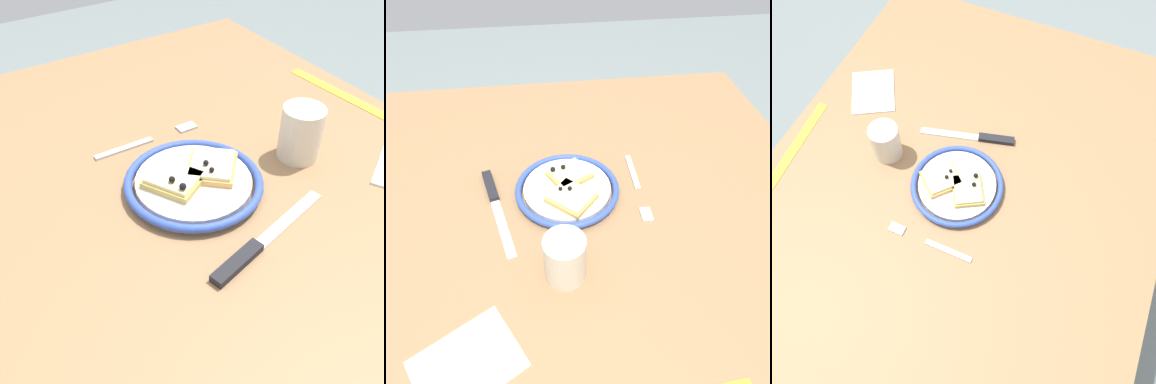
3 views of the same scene
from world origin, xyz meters
TOP-DOWN VIEW (x-y plane):
  - ground_plane at (0.00, 0.00)m, footprint 6.00×6.00m
  - dining_table at (0.00, 0.00)m, footprint 1.17×0.94m
  - plate at (-0.03, 0.01)m, footprint 0.22×0.22m
  - pizza_slice_near at (-0.04, -0.03)m, footprint 0.10×0.10m
  - pizza_slice_far at (-0.04, 0.04)m, footprint 0.11×0.11m
  - knife at (0.12, 0.00)m, footprint 0.08×0.24m
  - fork at (-0.18, 0.01)m, footprint 0.02×0.20m
  - cup at (-0.01, 0.20)m, footprint 0.07×0.07m
  - napkin at (0.15, 0.33)m, footprint 0.18×0.17m

SIDE VIEW (x-z plane):
  - ground_plane at x=0.00m, z-range 0.00..0.00m
  - dining_table at x=0.00m, z-range 0.30..1.06m
  - fork at x=-0.18m, z-range 0.76..0.77m
  - napkin at x=0.15m, z-range 0.76..0.77m
  - knife at x=0.12m, z-range 0.76..0.77m
  - plate at x=-0.03m, z-range 0.76..0.78m
  - pizza_slice_far at x=-0.04m, z-range 0.77..0.80m
  - pizza_slice_near at x=-0.04m, z-range 0.77..0.80m
  - cup at x=-0.01m, z-range 0.76..0.85m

